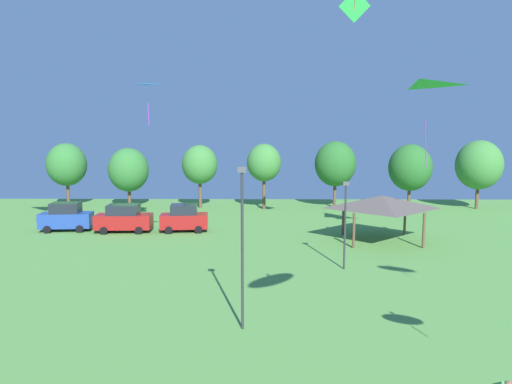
{
  "coord_description": "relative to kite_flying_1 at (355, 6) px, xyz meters",
  "views": [
    {
      "loc": [
        -0.65,
        2.03,
        8.32
      ],
      "look_at": [
        -0.8,
        15.18,
        6.64
      ],
      "focal_mm": 32.0,
      "sensor_mm": 36.0,
      "label": 1
    }
  ],
  "objects": [
    {
      "name": "parked_car_second_from_left",
      "position": [
        -17.73,
        7.3,
        -15.34
      ],
      "size": [
        4.77,
        2.25,
        2.38
      ],
      "rotation": [
        0.0,
        0.0,
        0.05
      ],
      "color": "maroon",
      "rests_on": "ground"
    },
    {
      "name": "treeline_tree_0",
      "position": [
        -28.27,
        21.0,
        -11.68
      ],
      "size": [
        4.43,
        4.43,
        7.29
      ],
      "color": "brown",
      "rests_on": "ground"
    },
    {
      "name": "parked_car_third_from_left",
      "position": [
        -12.62,
        7.63,
        -15.35
      ],
      "size": [
        4.17,
        2.39,
        2.35
      ],
      "rotation": [
        0.0,
        0.0,
        0.1
      ],
      "color": "maroon",
      "rests_on": "ground"
    },
    {
      "name": "kite_flying_6",
      "position": [
        -13.25,
        -1.55,
        -5.75
      ],
      "size": [
        1.75,
        1.51,
        2.09
      ],
      "color": "blue"
    },
    {
      "name": "kite_flying_11",
      "position": [
        4.33,
        -0.2,
        -5.84
      ],
      "size": [
        3.8,
        3.92,
        4.99
      ],
      "color": "green"
    },
    {
      "name": "treeline_tree_3",
      "position": [
        -5.72,
        19.48,
        -11.35
      ],
      "size": [
        3.78,
        3.78,
        7.26
      ],
      "color": "brown",
      "rests_on": "ground"
    },
    {
      "name": "light_post_0",
      "position": [
        -6.8,
        -12.06,
        -12.61
      ],
      "size": [
        0.36,
        0.2,
        6.98
      ],
      "color": "#2D2D33",
      "rests_on": "ground"
    },
    {
      "name": "parked_car_leftmost",
      "position": [
        -22.83,
        7.71,
        -15.3
      ],
      "size": [
        4.44,
        2.29,
        2.46
      ],
      "rotation": [
        0.0,
        0.0,
        0.1
      ],
      "color": "#234299",
      "rests_on": "ground"
    },
    {
      "name": "treeline_tree_2",
      "position": [
        -12.92,
        20.18,
        -11.61
      ],
      "size": [
        3.96,
        3.96,
        7.1
      ],
      "color": "brown",
      "rests_on": "ground"
    },
    {
      "name": "treeline_tree_4",
      "position": [
        2.34,
        20.74,
        -11.55
      ],
      "size": [
        4.63,
        4.63,
        7.52
      ],
      "color": "brown",
      "rests_on": "ground"
    },
    {
      "name": "light_post_1",
      "position": [
        -0.87,
        -3.24,
        -13.39
      ],
      "size": [
        0.36,
        0.2,
        5.45
      ],
      "color": "#2D2D33",
      "rests_on": "ground"
    },
    {
      "name": "treeline_tree_6",
      "position": [
        18.09,
        19.93,
        -11.6
      ],
      "size": [
        4.95,
        4.95,
        7.65
      ],
      "color": "brown",
      "rests_on": "ground"
    },
    {
      "name": "kite_flying_1",
      "position": [
        0.0,
        0.0,
        0.0
      ],
      "size": [
        2.05,
        0.32,
        2.04
      ],
      "color": "green"
    },
    {
      "name": "treeline_tree_1",
      "position": [
        -21.1,
        20.69,
        -12.24
      ],
      "size": [
        4.51,
        4.51,
        6.76
      ],
      "color": "brown",
      "rests_on": "ground"
    },
    {
      "name": "park_pavilion",
      "position": [
        3.33,
        4.27,
        -13.43
      ],
      "size": [
        6.6,
        5.72,
        3.6
      ],
      "color": "brown",
      "rests_on": "ground"
    },
    {
      "name": "treeline_tree_5",
      "position": [
        10.8,
        20.81,
        -11.96
      ],
      "size": [
        4.8,
        4.8,
        7.19
      ],
      "color": "brown",
      "rests_on": "ground"
    }
  ]
}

